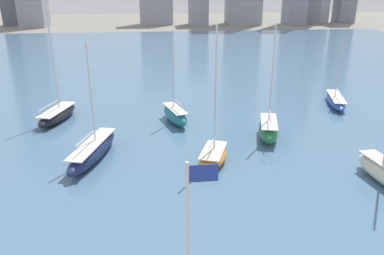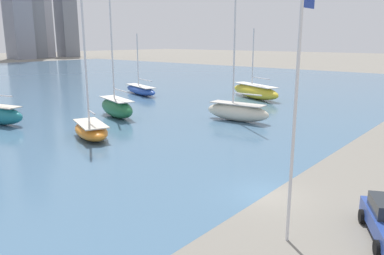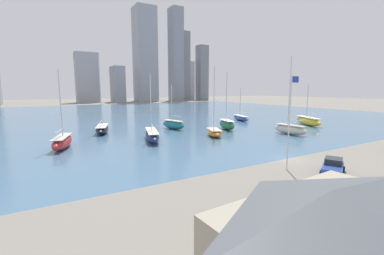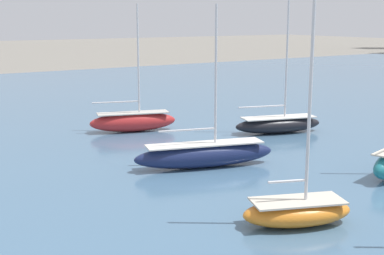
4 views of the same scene
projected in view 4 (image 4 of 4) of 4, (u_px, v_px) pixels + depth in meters
sailboat_red at (133, 121)px, 52.96m from camera, size 4.57×8.83×12.41m
sailboat_navy at (205, 154)px, 40.26m from camera, size 5.15×11.06×12.08m
sailboat_orange at (297, 210)px, 29.00m from camera, size 4.59×6.64×13.69m
sailboat_black at (278, 123)px, 52.31m from camera, size 4.85×9.26×16.11m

